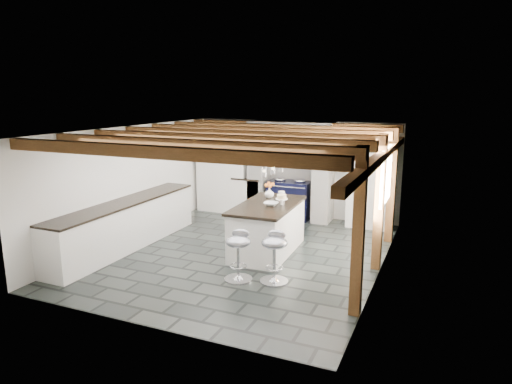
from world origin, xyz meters
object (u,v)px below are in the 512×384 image
at_px(kitchen_island, 268,228).
at_px(bar_stool_far, 238,249).
at_px(bar_stool_near, 274,251).
at_px(range_cooker, 290,199).

bearing_deg(kitchen_island, bar_stool_far, -89.43).
relative_size(bar_stool_near, bar_stool_far, 1.01).
bearing_deg(range_cooker, kitchen_island, -80.45).
xyz_separation_m(kitchen_island, bar_stool_far, (0.06, -1.41, 0.04)).
bearing_deg(bar_stool_far, kitchen_island, 75.37).
relative_size(range_cooker, bar_stool_near, 1.19).
xyz_separation_m(bar_stool_near, bar_stool_far, (-0.56, -0.15, -0.01)).
distance_m(range_cooker, bar_stool_far, 3.88).
height_order(bar_stool_near, bar_stool_far, bar_stool_near).
bearing_deg(bar_stool_far, bar_stool_near, -2.18).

